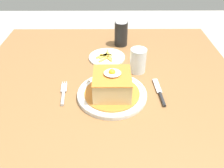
# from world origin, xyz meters

# --- Properties ---
(dining_table) EXTENTS (1.11, 0.99, 0.75)m
(dining_table) POSITION_xyz_m (0.00, 0.00, 0.64)
(dining_table) COLOR olive
(dining_table) RESTS_ON ground_plane
(main_plate) EXTENTS (0.26, 0.26, 0.02)m
(main_plate) POSITION_xyz_m (0.02, -0.13, 0.76)
(main_plate) COLOR white
(main_plate) RESTS_ON dining_table
(sandwich_meal) EXTENTS (0.21, 0.21, 0.11)m
(sandwich_meal) POSITION_xyz_m (0.02, -0.13, 0.81)
(sandwich_meal) COLOR orange
(sandwich_meal) RESTS_ON main_plate
(fork) EXTENTS (0.03, 0.14, 0.01)m
(fork) POSITION_xyz_m (-0.16, -0.13, 0.76)
(fork) COLOR silver
(fork) RESTS_ON dining_table
(knife) EXTENTS (0.03, 0.17, 0.01)m
(knife) POSITION_xyz_m (0.20, -0.13, 0.76)
(knife) COLOR #262628
(knife) RESTS_ON dining_table
(soda_can) EXTENTS (0.07, 0.07, 0.12)m
(soda_can) POSITION_xyz_m (0.07, 0.29, 0.82)
(soda_can) COLOR black
(soda_can) RESTS_ON dining_table
(drinking_glass) EXTENTS (0.07, 0.07, 0.10)m
(drinking_glass) POSITION_xyz_m (0.13, 0.04, 0.80)
(drinking_glass) COLOR #3F2314
(drinking_glass) RESTS_ON dining_table
(side_plate_fries) EXTENTS (0.17, 0.17, 0.02)m
(side_plate_fries) POSITION_xyz_m (-0.00, 0.15, 0.76)
(side_plate_fries) COLOR white
(side_plate_fries) RESTS_ON dining_table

